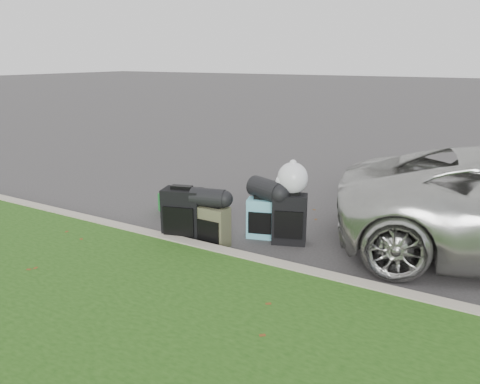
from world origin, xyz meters
The scene contains 12 objects.
ground centered at (0.00, 0.00, 0.00)m, with size 120.00×120.00×0.00m, color #383535.
curb centered at (0.00, -1.00, 0.07)m, with size 120.00×0.18×0.15m, color #9E937F.
suitcase_small_black centered at (-1.22, -0.02, 0.21)m, with size 0.34×0.19×0.43m, color black.
suitcase_large_black_left centered at (-0.48, -0.74, 0.39)m, with size 0.53×0.32×0.77m, color black.
suitcase_olive centered at (-0.01, -0.67, 0.28)m, with size 0.41×0.26×0.57m, color #3E3F2A.
suitcase_teal centered at (0.40, -0.04, 0.29)m, with size 0.40×0.24×0.58m, color teal.
suitcase_large_black_right centered at (0.83, -0.03, 0.35)m, with size 0.47×0.28×0.70m, color black.
tote_green centered at (-1.53, 0.21, 0.15)m, with size 0.27×0.22×0.31m, color #197027.
tote_navy centered at (-0.90, 0.48, 0.16)m, with size 0.30×0.23×0.32m, color navy.
duffel_left centered at (-0.09, -0.68, 0.69)m, with size 0.25×0.25×0.47m, color black.
duffel_right centered at (0.46, -0.02, 0.73)m, with size 0.30×0.30×0.54m, color black.
trash_bag centered at (0.83, 0.05, 0.92)m, with size 0.43×0.43×0.43m, color silver.
Camera 1 is at (3.34, -5.69, 2.53)m, focal length 35.00 mm.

